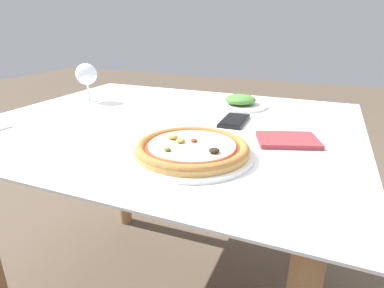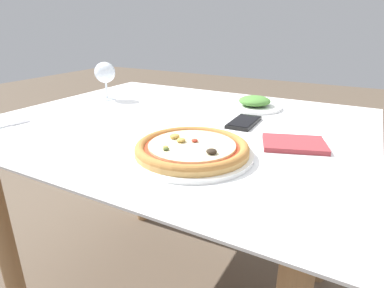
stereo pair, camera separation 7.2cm
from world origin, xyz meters
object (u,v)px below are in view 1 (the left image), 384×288
at_px(cell_phone, 234,121).
at_px(side_plate, 240,102).
at_px(pizza_plate, 192,149).
at_px(wine_glass_far_left, 86,75).
at_px(dining_table, 169,150).

xyz_separation_m(cell_phone, side_plate, (-0.03, 0.19, 0.01)).
bearing_deg(pizza_plate, wine_glass_far_left, 149.18).
distance_m(dining_table, side_plate, 0.33).
bearing_deg(dining_table, wine_glass_far_left, 163.27).
xyz_separation_m(wine_glass_far_left, cell_phone, (0.59, -0.05, -0.09)).
height_order(pizza_plate, side_plate, side_plate).
relative_size(dining_table, pizza_plate, 3.97).
height_order(dining_table, cell_phone, cell_phone).
relative_size(wine_glass_far_left, cell_phone, 0.99).
bearing_deg(cell_phone, wine_glass_far_left, 175.29).
bearing_deg(side_plate, pizza_plate, -88.20).
bearing_deg(cell_phone, dining_table, -159.58).
relative_size(dining_table, side_plate, 5.85).
xyz_separation_m(dining_table, side_plate, (0.16, 0.26, 0.11)).
height_order(dining_table, pizza_plate, pizza_plate).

